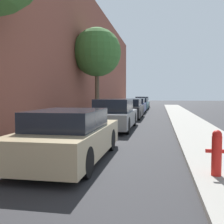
{
  "coord_description": "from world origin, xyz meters",
  "views": [
    {
      "loc": [
        1.28,
        1.22,
        1.64
      ],
      "look_at": [
        -0.49,
        11.02,
        0.99
      ],
      "focal_mm": 42.83,
      "sensor_mm": 36.0,
      "label": 1
    }
  ],
  "objects_px": {
    "parked_car_grey": "(115,115)",
    "fire_hydrant": "(217,152)",
    "parked_car_black": "(129,109)",
    "parked_car_navy": "(135,106)",
    "parked_car_silver": "(142,102)",
    "parked_car_champagne": "(70,136)",
    "street_tree_far": "(97,53)",
    "parked_car_teal": "(140,104)"
  },
  "relations": [
    {
      "from": "parked_car_grey",
      "to": "fire_hydrant",
      "type": "distance_m",
      "value": 7.88
    },
    {
      "from": "parked_car_black",
      "to": "fire_hydrant",
      "type": "xyz_separation_m",
      "value": [
        3.18,
        -13.12,
        -0.08
      ]
    },
    {
      "from": "parked_car_black",
      "to": "parked_car_navy",
      "type": "height_order",
      "value": "parked_car_black"
    },
    {
      "from": "parked_car_silver",
      "to": "parked_car_champagne",
      "type": "bearing_deg",
      "value": -89.86
    },
    {
      "from": "parked_car_black",
      "to": "fire_hydrant",
      "type": "distance_m",
      "value": 13.5
    },
    {
      "from": "parked_car_navy",
      "to": "fire_hydrant",
      "type": "bearing_deg",
      "value": -80.06
    },
    {
      "from": "parked_car_silver",
      "to": "street_tree_far",
      "type": "relative_size",
      "value": 0.71
    },
    {
      "from": "parked_car_black",
      "to": "parked_car_teal",
      "type": "relative_size",
      "value": 0.97
    },
    {
      "from": "parked_car_black",
      "to": "parked_car_silver",
      "type": "height_order",
      "value": "parked_car_silver"
    },
    {
      "from": "parked_car_champagne",
      "to": "parked_car_black",
      "type": "distance_m",
      "value": 12.04
    },
    {
      "from": "parked_car_grey",
      "to": "parked_car_silver",
      "type": "xyz_separation_m",
      "value": [
        -0.14,
        21.94,
        -0.04
      ]
    },
    {
      "from": "parked_car_grey",
      "to": "parked_car_black",
      "type": "distance_m",
      "value": 5.91
    },
    {
      "from": "parked_car_silver",
      "to": "parked_car_black",
      "type": "bearing_deg",
      "value": -89.51
    },
    {
      "from": "parked_car_black",
      "to": "fire_hydrant",
      "type": "height_order",
      "value": "parked_car_black"
    },
    {
      "from": "parked_car_silver",
      "to": "parked_car_grey",
      "type": "bearing_deg",
      "value": -89.62
    },
    {
      "from": "parked_car_champagne",
      "to": "parked_car_black",
      "type": "height_order",
      "value": "parked_car_black"
    },
    {
      "from": "parked_car_navy",
      "to": "parked_car_silver",
      "type": "distance_m",
      "value": 10.38
    },
    {
      "from": "parked_car_champagne",
      "to": "parked_car_navy",
      "type": "bearing_deg",
      "value": 90.12
    },
    {
      "from": "parked_car_silver",
      "to": "fire_hydrant",
      "type": "height_order",
      "value": "parked_car_silver"
    },
    {
      "from": "parked_car_teal",
      "to": "parked_car_silver",
      "type": "xyz_separation_m",
      "value": [
        -0.07,
        5.0,
        0.04
      ]
    },
    {
      "from": "parked_car_black",
      "to": "parked_car_teal",
      "type": "xyz_separation_m",
      "value": [
        -0.06,
        11.03,
        -0.04
      ]
    },
    {
      "from": "parked_car_navy",
      "to": "parked_car_black",
      "type": "bearing_deg",
      "value": -88.93
    },
    {
      "from": "parked_car_grey",
      "to": "fire_hydrant",
      "type": "bearing_deg",
      "value": -66.21
    },
    {
      "from": "parked_car_teal",
      "to": "street_tree_far",
      "type": "height_order",
      "value": "street_tree_far"
    },
    {
      "from": "parked_car_navy",
      "to": "street_tree_far",
      "type": "distance_m",
      "value": 8.2
    },
    {
      "from": "parked_car_grey",
      "to": "street_tree_far",
      "type": "height_order",
      "value": "street_tree_far"
    },
    {
      "from": "parked_car_champagne",
      "to": "parked_car_teal",
      "type": "height_order",
      "value": "parked_car_champagne"
    },
    {
      "from": "parked_car_black",
      "to": "parked_car_navy",
      "type": "distance_m",
      "value": 5.65
    },
    {
      "from": "parked_car_champagne",
      "to": "parked_car_silver",
      "type": "height_order",
      "value": "parked_car_silver"
    },
    {
      "from": "parked_car_silver",
      "to": "fire_hydrant",
      "type": "bearing_deg",
      "value": -83.5
    },
    {
      "from": "parked_car_navy",
      "to": "parked_car_teal",
      "type": "bearing_deg",
      "value": 89.54
    },
    {
      "from": "fire_hydrant",
      "to": "parked_car_grey",
      "type": "bearing_deg",
      "value": 113.79
    },
    {
      "from": "parked_car_teal",
      "to": "fire_hydrant",
      "type": "height_order",
      "value": "parked_car_teal"
    },
    {
      "from": "fire_hydrant",
      "to": "parked_car_champagne",
      "type": "bearing_deg",
      "value": 161.69
    },
    {
      "from": "fire_hydrant",
      "to": "parked_car_navy",
      "type": "bearing_deg",
      "value": 99.94
    },
    {
      "from": "parked_car_teal",
      "to": "parked_car_silver",
      "type": "height_order",
      "value": "parked_car_silver"
    },
    {
      "from": "parked_car_silver",
      "to": "street_tree_far",
      "type": "distance_m",
      "value": 17.94
    },
    {
      "from": "parked_car_black",
      "to": "street_tree_far",
      "type": "relative_size",
      "value": 0.77
    },
    {
      "from": "parked_car_black",
      "to": "street_tree_far",
      "type": "distance_m",
      "value": 4.4
    },
    {
      "from": "parked_car_navy",
      "to": "fire_hydrant",
      "type": "height_order",
      "value": "parked_car_navy"
    },
    {
      "from": "parked_car_grey",
      "to": "street_tree_far",
      "type": "distance_m",
      "value": 6.08
    },
    {
      "from": "fire_hydrant",
      "to": "street_tree_far",
      "type": "bearing_deg",
      "value": 113.55
    }
  ]
}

